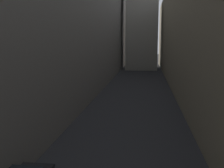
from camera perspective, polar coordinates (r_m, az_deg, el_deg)
ground_plane at (r=42.80m, az=5.00°, el=-1.70°), size 264.00×264.00×0.00m
building_block_left at (r=46.08m, az=-9.02°, el=14.58°), size 11.12×108.00×25.00m
building_block_right at (r=45.03m, az=19.28°, el=10.41°), size 10.45×108.00×18.84m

